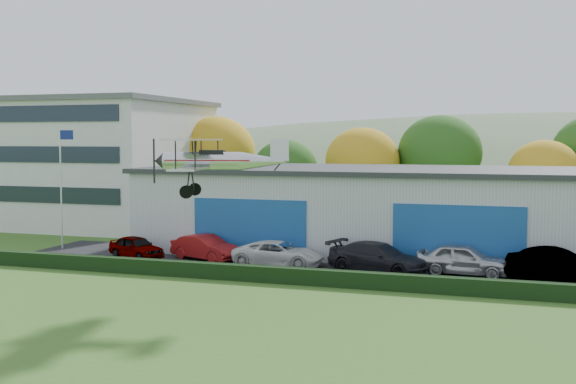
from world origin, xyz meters
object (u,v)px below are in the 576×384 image
(car_3, at_px, (378,258))
(car_4, at_px, (464,259))
(flagpole, at_px, (62,176))
(car_2, at_px, (279,254))
(office_block, at_px, (74,162))
(car_5, at_px, (558,265))
(biplane, at_px, (214,159))
(car_1, at_px, (205,247))
(hangar, at_px, (466,212))
(car_0, at_px, (136,247))

(car_3, xyz_separation_m, car_4, (4.36, 0.76, 0.02))
(flagpole, height_order, car_2, flagpole)
(office_block, relative_size, car_5, 4.10)
(car_2, height_order, biplane, biplane)
(car_1, height_order, car_4, car_4)
(flagpole, height_order, car_3, flagpole)
(hangar, height_order, office_block, office_block)
(hangar, relative_size, car_3, 7.35)
(office_block, distance_m, flagpole, 15.33)
(car_4, bearing_deg, car_0, 96.13)
(car_5, relative_size, biplane, 0.74)
(office_block, relative_size, car_3, 3.73)
(flagpole, xyz_separation_m, car_2, (15.28, -1.74, -4.03))
(car_4, bearing_deg, car_2, 97.56)
(car_3, bearing_deg, car_5, -69.92)
(hangar, height_order, car_3, hangar)
(office_block, bearing_deg, biplane, -45.15)
(car_0, xyz_separation_m, biplane, (8.98, -8.78, 5.54))
(car_0, distance_m, car_1, 4.24)
(hangar, bearing_deg, biplane, -120.02)
(car_5, xyz_separation_m, biplane, (-14.54, -9.06, 5.38))
(flagpole, bearing_deg, car_4, -2.62)
(car_1, bearing_deg, car_0, 120.22)
(car_1, relative_size, car_5, 0.89)
(flagpole, height_order, biplane, flagpole)
(car_3, distance_m, biplane, 11.63)
(office_block, height_order, car_4, office_block)
(car_0, height_order, biplane, biplane)
(car_5, bearing_deg, car_4, 89.55)
(flagpole, distance_m, biplane, 18.67)
(office_block, bearing_deg, car_1, -37.09)
(car_0, distance_m, biplane, 13.72)
(car_5, bearing_deg, office_block, 72.98)
(car_1, bearing_deg, hangar, -43.03)
(car_3, bearing_deg, car_0, 107.00)
(flagpole, xyz_separation_m, biplane, (15.33, -10.57, 1.47))
(office_block, relative_size, flagpole, 2.57)
(car_1, distance_m, car_4, 14.74)
(hangar, height_order, car_5, hangar)
(car_4, xyz_separation_m, car_5, (4.60, -0.35, 0.01))
(hangar, distance_m, office_block, 33.84)
(car_1, bearing_deg, car_5, -70.48)
(hangar, bearing_deg, office_block, 167.99)
(hangar, relative_size, biplane, 5.96)
(hangar, xyz_separation_m, office_block, (-33.00, 7.02, 2.56))
(car_0, bearing_deg, biplane, -111.04)
(flagpole, height_order, car_5, flagpole)
(car_3, bearing_deg, flagpole, 102.25)
(car_0, bearing_deg, hangar, -43.96)
(car_1, height_order, biplane, biplane)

